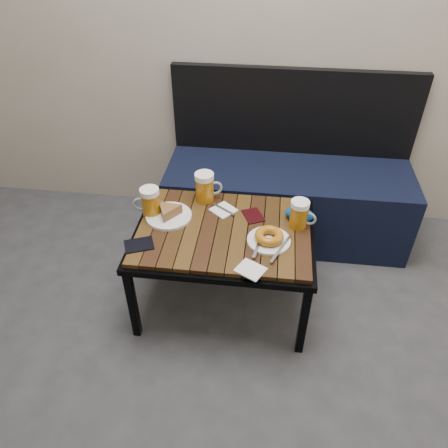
# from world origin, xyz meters

# --- Properties ---
(bench) EXTENTS (1.40, 0.50, 0.95)m
(bench) POSITION_xyz_m (0.15, 1.76, 0.27)
(bench) COLOR black
(bench) RESTS_ON ground
(cafe_table) EXTENTS (0.84, 0.62, 0.47)m
(cafe_table) POSITION_xyz_m (-0.15, 1.14, 0.43)
(cafe_table) COLOR black
(cafe_table) RESTS_ON ground
(beer_mug_left) EXTENTS (0.13, 0.09, 0.15)m
(beer_mug_left) POSITION_xyz_m (-0.51, 1.21, 0.55)
(beer_mug_left) COLOR #AA660D
(beer_mug_left) RESTS_ON cafe_table
(beer_mug_centre) EXTENTS (0.15, 0.12, 0.15)m
(beer_mug_centre) POSITION_xyz_m (-0.27, 1.36, 0.55)
(beer_mug_centre) COLOR #AA660D
(beer_mug_centre) RESTS_ON cafe_table
(beer_mug_right) EXTENTS (0.13, 0.10, 0.14)m
(beer_mug_right) POSITION_xyz_m (0.19, 1.21, 0.54)
(beer_mug_right) COLOR #AA660D
(beer_mug_right) RESTS_ON cafe_table
(plate_pie) EXTENTS (0.22, 0.22, 0.06)m
(plate_pie) POSITION_xyz_m (-0.42, 1.20, 0.50)
(plate_pie) COLOR white
(plate_pie) RESTS_ON cafe_table
(plate_bagel) EXTENTS (0.20, 0.25, 0.05)m
(plate_bagel) POSITION_xyz_m (0.06, 1.07, 0.49)
(plate_bagel) COLOR white
(plate_bagel) RESTS_ON cafe_table
(napkin_left) EXTENTS (0.15, 0.15, 0.01)m
(napkin_left) POSITION_xyz_m (-0.17, 1.28, 0.48)
(napkin_left) COLOR white
(napkin_left) RESTS_ON cafe_table
(napkin_right) EXTENTS (0.14, 0.14, 0.01)m
(napkin_right) POSITION_xyz_m (-0.00, 0.88, 0.48)
(napkin_right) COLOR white
(napkin_right) RESTS_ON cafe_table
(passport_navy) EXTENTS (0.15, 0.13, 0.01)m
(passport_navy) POSITION_xyz_m (-0.51, 0.98, 0.48)
(passport_navy) COLOR black
(passport_navy) RESTS_ON cafe_table
(passport_burgundy) EXTENTS (0.12, 0.14, 0.01)m
(passport_burgundy) POSITION_xyz_m (-0.02, 1.25, 0.47)
(passport_burgundy) COLOR black
(passport_burgundy) RESTS_ON cafe_table
(knit_pouch) EXTENTS (0.15, 0.12, 0.06)m
(knit_pouch) POSITION_xyz_m (0.20, 1.26, 0.50)
(knit_pouch) COLOR #05188D
(knit_pouch) RESTS_ON cafe_table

